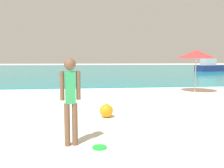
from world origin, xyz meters
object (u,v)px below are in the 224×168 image
(frisbee, at_px, (99,147))
(boat_near, at_px, (212,67))
(beach_ball, at_px, (106,111))
(beach_umbrella, at_px, (196,54))
(person_standing, at_px, (70,97))

(frisbee, bearing_deg, boat_near, 56.32)
(beach_ball, xyz_separation_m, beach_umbrella, (5.13, 4.76, 1.80))
(beach_umbrella, bearing_deg, person_standing, -131.14)
(beach_ball, bearing_deg, frisbee, -98.33)
(person_standing, height_order, beach_umbrella, beach_umbrella)
(frisbee, relative_size, boat_near, 0.05)
(beach_ball, distance_m, beach_umbrella, 7.23)
(frisbee, relative_size, beach_ball, 0.72)
(beach_ball, relative_size, beach_umbrella, 0.18)
(beach_umbrella, bearing_deg, beach_ball, -137.18)
(boat_near, bearing_deg, frisbee, -139.36)
(frisbee, bearing_deg, beach_ball, 81.67)
(frisbee, xyz_separation_m, beach_ball, (0.34, 2.35, 0.19))
(person_standing, distance_m, beach_ball, 2.45)
(beach_umbrella, bearing_deg, frisbee, -127.63)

